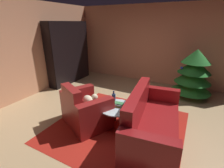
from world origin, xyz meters
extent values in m
plane|color=tan|center=(0.00, 0.00, 0.00)|extent=(6.91, 6.91, 0.00)
cube|color=tan|center=(0.00, 2.90, 1.29)|extent=(5.88, 0.06, 2.58)
cube|color=tan|center=(-2.91, 0.00, 1.29)|extent=(0.06, 5.85, 2.58)
cube|color=#A31F16|center=(0.04, -0.16, 0.00)|extent=(2.51, 2.48, 0.01)
cube|color=black|center=(-2.52, 1.54, 1.02)|extent=(0.03, 1.73, 2.05)
cube|color=black|center=(-2.68, 2.39, 1.02)|extent=(0.35, 0.03, 2.05)
cube|color=black|center=(-2.68, 0.69, 1.02)|extent=(0.35, 0.02, 2.05)
cube|color=black|center=(-2.68, 1.54, 0.01)|extent=(0.33, 1.68, 0.03)
cube|color=black|center=(-2.68, 1.54, 0.35)|extent=(0.33, 1.68, 0.03)
cube|color=black|center=(-2.68, 1.54, 0.69)|extent=(0.33, 1.68, 0.02)
cube|color=black|center=(-2.68, 1.54, 1.02)|extent=(0.33, 1.68, 0.02)
cube|color=black|center=(-2.68, 1.54, 1.36)|extent=(0.33, 1.68, 0.02)
cube|color=black|center=(-2.68, 1.54, 1.70)|extent=(0.33, 1.68, 0.02)
cube|color=black|center=(-2.68, 1.54, 2.04)|extent=(0.33, 1.68, 0.03)
cube|color=black|center=(-2.81, 1.54, 0.63)|extent=(0.05, 0.86, 0.54)
cube|color=black|center=(-2.79, 1.54, 0.63)|extent=(0.03, 0.89, 0.57)
cube|color=gold|center=(-2.75, 2.33, 0.16)|extent=(0.19, 0.04, 0.26)
cube|color=gold|center=(-2.76, 2.29, 0.12)|extent=(0.18, 0.03, 0.19)
cube|color=purple|center=(-2.74, 2.24, 0.13)|extent=(0.21, 0.05, 0.20)
cube|color=#196496|center=(-2.74, 2.19, 0.12)|extent=(0.21, 0.03, 0.19)
cube|color=gold|center=(-2.76, 2.16, 0.16)|extent=(0.19, 0.04, 0.28)
cube|color=#4A2428|center=(-2.75, 2.12, 0.11)|extent=(0.20, 0.03, 0.17)
cube|color=#338431|center=(-2.77, 2.07, 0.17)|extent=(0.16, 0.03, 0.29)
cube|color=#954FA2|center=(-2.77, 2.03, 0.12)|extent=(0.16, 0.05, 0.18)
cube|color=orange|center=(-2.72, 2.32, 1.16)|extent=(0.25, 0.04, 0.25)
cube|color=gold|center=(-2.72, 2.28, 1.12)|extent=(0.27, 0.04, 0.17)
cube|color=#267844|center=(-2.76, 2.23, 1.16)|extent=(0.17, 0.04, 0.25)
cube|color=gold|center=(-2.74, 2.18, 1.17)|extent=(0.21, 0.04, 0.26)
cube|color=gold|center=(-2.77, 2.14, 1.14)|extent=(0.16, 0.03, 0.20)
cube|color=#B13331|center=(-2.74, 2.11, 1.13)|extent=(0.22, 0.04, 0.18)
cube|color=orange|center=(-2.74, 2.06, 1.18)|extent=(0.22, 0.04, 0.28)
cube|color=tan|center=(-2.74, 2.01, 1.16)|extent=(0.21, 0.03, 0.26)
cube|color=red|center=(-2.76, 2.35, 1.47)|extent=(0.19, 0.03, 0.20)
cube|color=#553321|center=(-2.75, 2.32, 1.46)|extent=(0.19, 0.03, 0.17)
cube|color=red|center=(-2.73, 2.28, 1.47)|extent=(0.23, 0.05, 0.19)
cube|color=#24508C|center=(-2.76, 2.22, 1.50)|extent=(0.18, 0.04, 0.25)
cube|color=#ABAC97|center=(-2.73, 2.17, 1.50)|extent=(0.24, 0.04, 0.26)
cube|color=#1E4093|center=(-2.76, 2.12, 1.51)|extent=(0.19, 0.03, 0.27)
cube|color=#0B817C|center=(-2.72, 2.07, 1.49)|extent=(0.26, 0.04, 0.23)
cube|color=#9B549B|center=(-2.76, 2.03, 1.51)|extent=(0.17, 0.03, 0.26)
cube|color=#A4A492|center=(-2.76, 2.33, 1.82)|extent=(0.17, 0.05, 0.22)
cube|color=red|center=(-2.76, 2.28, 1.83)|extent=(0.17, 0.04, 0.23)
cube|color=#875797|center=(-2.77, 2.24, 1.82)|extent=(0.16, 0.03, 0.21)
cube|color=#B53717|center=(-2.73, 2.19, 1.84)|extent=(0.24, 0.05, 0.25)
cube|color=navy|center=(-2.74, 2.15, 1.81)|extent=(0.23, 0.03, 0.19)
cube|color=#87568E|center=(-2.76, 2.11, 1.84)|extent=(0.17, 0.04, 0.26)
cube|color=#A8AA96|center=(-2.75, 2.06, 1.82)|extent=(0.20, 0.05, 0.21)
cube|color=gold|center=(-2.76, 2.00, 1.85)|extent=(0.18, 0.05, 0.28)
cube|color=#7E47A1|center=(-2.74, 1.95, 1.83)|extent=(0.22, 0.04, 0.24)
cube|color=maroon|center=(-0.60, -0.35, 0.21)|extent=(0.89, 0.94, 0.42)
cube|color=maroon|center=(-0.74, -0.61, 0.65)|extent=(0.63, 0.43, 0.47)
cube|color=maroon|center=(-0.25, -0.53, 0.34)|extent=(0.49, 0.74, 0.68)
cube|color=maroon|center=(-0.96, -0.17, 0.34)|extent=(0.49, 0.74, 0.68)
ellipsoid|color=beige|center=(-0.61, -0.27, 0.51)|extent=(0.33, 0.29, 0.18)
sphere|color=beige|center=(-0.50, -0.18, 0.57)|extent=(0.13, 0.13, 0.13)
cube|color=maroon|center=(0.77, -0.24, 0.21)|extent=(0.97, 1.58, 0.43)
cube|color=maroon|center=(0.46, -0.28, 0.69)|extent=(0.36, 1.51, 0.52)
cube|color=maroon|center=(0.87, -1.06, 0.36)|extent=(0.81, 0.26, 0.71)
cube|color=maroon|center=(0.66, 0.59, 0.36)|extent=(0.81, 0.26, 0.71)
cylinder|color=black|center=(0.20, -0.17, 0.22)|extent=(0.04, 0.04, 0.43)
cylinder|color=black|center=(-0.10, 0.00, 0.22)|extent=(0.04, 0.04, 0.43)
cylinder|color=black|center=(-0.08, -0.34, 0.22)|extent=(0.04, 0.04, 0.43)
cylinder|color=silver|center=(0.00, -0.16, 0.44)|extent=(0.71, 0.71, 0.02)
cube|color=#E2C34E|center=(0.01, -0.11, 0.46)|extent=(0.15, 0.15, 0.02)
cube|color=#477E42|center=(0.02, -0.12, 0.48)|extent=(0.21, 0.13, 0.02)
cube|color=gray|center=(0.01, -0.12, 0.50)|extent=(0.20, 0.16, 0.02)
cube|color=#357441|center=(0.01, -0.12, 0.52)|extent=(0.21, 0.13, 0.02)
cylinder|color=navy|center=(-0.14, -0.03, 0.55)|extent=(0.08, 0.08, 0.19)
cylinder|color=navy|center=(-0.14, -0.03, 0.68)|extent=(0.03, 0.03, 0.07)
cylinder|color=brown|center=(1.24, 2.12, 0.08)|extent=(0.08, 0.08, 0.16)
cone|color=#247128|center=(1.24, 2.12, 0.35)|extent=(1.06, 1.06, 0.37)
cone|color=#247128|center=(1.24, 2.12, 0.62)|extent=(0.96, 0.96, 0.37)
cone|color=#247128|center=(1.24, 2.12, 0.90)|extent=(0.86, 0.86, 0.37)
cone|color=#247128|center=(1.24, 2.12, 1.18)|extent=(0.76, 0.76, 0.37)
sphere|color=yellow|center=(0.96, 2.32, 0.91)|extent=(0.08, 0.08, 0.08)
sphere|color=blue|center=(0.93, 1.96, 0.84)|extent=(0.07, 0.07, 0.07)
sphere|color=blue|center=(0.92, 2.00, 0.85)|extent=(0.05, 0.05, 0.05)
sphere|color=red|center=(1.32, 2.46, 0.81)|extent=(0.06, 0.06, 0.06)
camera|label=1|loc=(1.23, -2.72, 2.02)|focal=26.05mm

